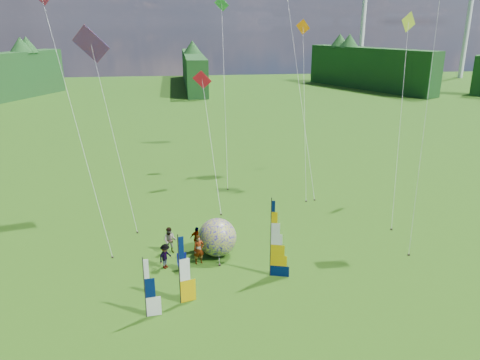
{
  "coord_description": "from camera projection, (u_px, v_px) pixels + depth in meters",
  "views": [
    {
      "loc": [
        -4.43,
        -20.65,
        13.94
      ],
      "look_at": [
        -1.0,
        4.0,
        5.5
      ],
      "focal_mm": 35.0,
      "sensor_mm": 36.0,
      "label": 1
    }
  ],
  "objects": [
    {
      "name": "spectator_b",
      "position": [
        170.0,
        240.0,
        29.51
      ],
      "size": [
        0.9,
        0.58,
        1.71
      ],
      "primitive_type": "imported",
      "rotation": [
        0.0,
        0.0,
        -0.21
      ],
      "color": "#66594C",
      "rests_on": "ground"
    },
    {
      "name": "turbine_right",
      "position": [
        363.0,
        17.0,
        121.15
      ],
      "size": [
        8.0,
        1.2,
        30.0
      ],
      "primitive_type": null,
      "color": "silver",
      "rests_on": "ground"
    },
    {
      "name": "treeline_ring",
      "position": [
        271.0,
        233.0,
        23.14
      ],
      "size": [
        210.0,
        210.0,
        8.0
      ],
      "primitive_type": null,
      "color": "#16461A",
      "rests_on": "ground"
    },
    {
      "name": "kite_whale",
      "position": [
        299.0,
        75.0,
        41.37
      ],
      "size": [
        5.42,
        16.09,
        19.0
      ],
      "primitive_type": null,
      "rotation": [
        0.0,
        0.0,
        -0.15
      ],
      "color": "black",
      "rests_on": "ground"
    },
    {
      "name": "turbine_left",
      "position": [
        469.0,
        17.0,
        117.85
      ],
      "size": [
        8.0,
        1.2,
        30.0
      ],
      "primitive_type": null,
      "color": "silver",
      "rests_on": "ground"
    },
    {
      "name": "spectator_a",
      "position": [
        199.0,
        250.0,
        28.17
      ],
      "size": [
        0.76,
        0.6,
        1.84
      ],
      "primitive_type": "imported",
      "rotation": [
        0.0,
        0.0,
        0.27
      ],
      "color": "#66594C",
      "rests_on": "ground"
    },
    {
      "name": "side_banner_left",
      "position": [
        179.0,
        271.0,
        23.8
      ],
      "size": [
        1.04,
        0.36,
        3.81
      ],
      "primitive_type": null,
      "rotation": [
        0.0,
        0.0,
        0.26
      ],
      "color": "#DBA602",
      "rests_on": "ground"
    },
    {
      "name": "small_kite_orange",
      "position": [
        305.0,
        105.0,
        39.32
      ],
      "size": [
        5.17,
        9.97,
        14.62
      ],
      "primitive_type": null,
      "rotation": [
        0.0,
        0.0,
        0.2
      ],
      "color": "orange",
      "rests_on": "ground"
    },
    {
      "name": "kite_rainbow_delta",
      "position": [
        112.0,
        120.0,
        32.89
      ],
      "size": [
        10.28,
        12.54,
        14.73
      ],
      "primitive_type": null,
      "rotation": [
        0.0,
        0.0,
        -0.28
      ],
      "color": "red",
      "rests_on": "ground"
    },
    {
      "name": "feather_banner_main",
      "position": [
        271.0,
        239.0,
        26.33
      ],
      "size": [
        1.24,
        0.46,
        4.65
      ],
      "primitive_type": null,
      "rotation": [
        0.0,
        0.0,
        -0.3
      ],
      "color": "#031344",
      "rests_on": "ground"
    },
    {
      "name": "small_kite_yellow",
      "position": [
        401.0,
        111.0,
        34.74
      ],
      "size": [
        10.43,
        12.76,
        15.26
      ],
      "primitive_type": null,
      "rotation": [
        0.0,
        0.0,
        0.42
      ],
      "color": "#C6D92F",
      "rests_on": "ground"
    },
    {
      "name": "camp_chair",
      "position": [
        182.0,
        263.0,
        27.42
      ],
      "size": [
        0.66,
        0.66,
        1.05
      ],
      "primitive_type": null,
      "rotation": [
        0.0,
        0.0,
        0.1
      ],
      "color": "#030A4B",
      "rests_on": "ground"
    },
    {
      "name": "side_banner_far",
      "position": [
        145.0,
        289.0,
        22.78
      ],
      "size": [
        0.95,
        0.2,
        3.2
      ],
      "primitive_type": null,
      "rotation": [
        0.0,
        0.0,
        0.1
      ],
      "color": "white",
      "rests_on": "ground"
    },
    {
      "name": "small_kite_red",
      "position": [
        211.0,
        134.0,
        38.02
      ],
      "size": [
        3.63,
        11.77,
        10.51
      ],
      "primitive_type": null,
      "rotation": [
        0.0,
        0.0,
        0.02
      ],
      "color": "red",
      "rests_on": "ground"
    },
    {
      "name": "spectator_c",
      "position": [
        165.0,
        256.0,
        27.67
      ],
      "size": [
        0.91,
        1.01,
        1.55
      ],
      "primitive_type": "imported",
      "rotation": [
        0.0,
        0.0,
        0.9
      ],
      "color": "#66594C",
      "rests_on": "ground"
    },
    {
      "name": "kite_parafoil",
      "position": [
        428.0,
        99.0,
        28.88
      ],
      "size": [
        8.11,
        9.89,
        18.82
      ],
      "primitive_type": null,
      "rotation": [
        0.0,
        0.0,
        -0.2
      ],
      "color": "#CC4B29",
      "rests_on": "ground"
    },
    {
      "name": "small_kite_green",
      "position": [
        224.0,
        85.0,
        43.12
      ],
      "size": [
        5.97,
        13.05,
        16.77
      ],
      "primitive_type": null,
      "rotation": [
        0.0,
        0.0,
        -0.24
      ],
      "color": "green",
      "rests_on": "ground"
    },
    {
      "name": "ground",
      "position": [
        269.0,
        303.0,
        24.43
      ],
      "size": [
        220.0,
        220.0,
        0.0
      ],
      "primitive_type": "plane",
      "color": "#385F0E",
      "rests_on": "ground"
    },
    {
      "name": "small_kite_pink",
      "position": [
        74.0,
        111.0,
        29.22
      ],
      "size": [
        8.88,
        10.94,
        17.27
      ],
      "primitive_type": null,
      "rotation": [
        0.0,
        0.0,
        -0.23
      ],
      "color": "#E2275D",
      "rests_on": "ground"
    },
    {
      "name": "bol_inflatable",
      "position": [
        217.0,
        237.0,
        29.12
      ],
      "size": [
        3.01,
        3.01,
        2.41
      ],
      "primitive_type": "sphere",
      "rotation": [
        0.0,
        0.0,
        0.3
      ],
      "color": "#0F008F",
      "rests_on": "ground"
    },
    {
      "name": "spectator_d",
      "position": [
        197.0,
        239.0,
        29.86
      ],
      "size": [
        1.0,
        0.69,
        1.59
      ],
      "primitive_type": "imported",
      "rotation": [
        0.0,
        0.0,
        2.78
      ],
      "color": "#66594C",
      "rests_on": "ground"
    }
  ]
}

